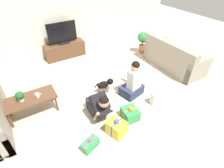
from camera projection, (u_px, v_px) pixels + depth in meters
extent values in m
plane|color=beige|center=(102.00, 94.00, 4.38)|extent=(16.00, 16.00, 0.00)
cube|color=beige|center=(60.00, 15.00, 5.39)|extent=(8.40, 0.06, 2.60)
cube|color=gray|center=(174.00, 60.00, 5.30)|extent=(0.82, 1.84, 0.44)
cube|color=gray|center=(169.00, 50.00, 4.91)|extent=(0.20, 1.84, 0.42)
cube|color=gray|center=(198.00, 70.00, 4.67)|extent=(0.82, 0.16, 0.62)
cube|color=gray|center=(155.00, 47.00, 5.81)|extent=(0.82, 0.16, 0.62)
cube|color=#3366AD|center=(182.00, 54.00, 4.83)|extent=(0.18, 0.34, 0.32)
cube|color=#288E6B|center=(166.00, 46.00, 5.23)|extent=(0.18, 0.34, 0.32)
cube|color=brown|center=(30.00, 99.00, 3.62)|extent=(1.04, 0.51, 0.03)
cylinder|color=brown|center=(10.00, 121.00, 3.42)|extent=(0.04, 0.04, 0.39)
cylinder|color=brown|center=(57.00, 104.00, 3.81)|extent=(0.04, 0.04, 0.39)
cylinder|color=brown|center=(8.00, 108.00, 3.69)|extent=(0.04, 0.04, 0.39)
cylinder|color=brown|center=(51.00, 94.00, 4.07)|extent=(0.04, 0.04, 0.39)
cube|color=brown|center=(65.00, 50.00, 5.79)|extent=(1.28, 0.41, 0.48)
cube|color=black|center=(64.00, 43.00, 5.63)|extent=(0.32, 0.20, 0.05)
cube|color=black|center=(62.00, 32.00, 5.43)|extent=(0.92, 0.03, 0.63)
cylinder|color=#A36042|center=(142.00, 48.00, 6.12)|extent=(0.21, 0.21, 0.28)
cylinder|color=brown|center=(142.00, 43.00, 6.01)|extent=(0.04, 0.04, 0.11)
sphere|color=#337F3D|center=(143.00, 37.00, 5.88)|extent=(0.37, 0.37, 0.37)
cube|color=#23232D|center=(96.00, 106.00, 3.82)|extent=(0.31, 0.45, 0.28)
cube|color=black|center=(100.00, 105.00, 3.46)|extent=(0.34, 0.49, 0.44)
sphere|color=tan|center=(104.00, 102.00, 3.21)|extent=(0.21, 0.21, 0.21)
sphere|color=black|center=(104.00, 101.00, 3.19)|extent=(0.19, 0.19, 0.19)
cylinder|color=tan|center=(96.00, 116.00, 3.44)|extent=(0.07, 0.26, 0.38)
cylinder|color=tan|center=(109.00, 111.00, 3.55)|extent=(0.07, 0.26, 0.38)
cube|color=#283351|center=(131.00, 90.00, 4.31)|extent=(0.60, 0.51, 0.24)
cube|color=white|center=(134.00, 79.00, 4.06)|extent=(0.36, 0.27, 0.49)
sphere|color=tan|center=(135.00, 66.00, 3.86)|extent=(0.21, 0.21, 0.21)
sphere|color=black|center=(136.00, 65.00, 3.83)|extent=(0.19, 0.19, 0.19)
cylinder|color=tan|center=(131.00, 76.00, 4.29)|extent=(0.11, 0.27, 0.06)
cylinder|color=tan|center=(124.00, 80.00, 4.14)|extent=(0.11, 0.27, 0.06)
ellipsoid|color=black|center=(103.00, 85.00, 4.30)|extent=(0.32, 0.20, 0.19)
sphere|color=black|center=(110.00, 82.00, 4.34)|extent=(0.16, 0.16, 0.16)
sphere|color=olive|center=(112.00, 81.00, 4.37)|extent=(0.07, 0.07, 0.07)
cylinder|color=black|center=(96.00, 86.00, 4.22)|extent=(0.11, 0.04, 0.12)
cylinder|color=olive|center=(108.00, 90.00, 4.39)|extent=(0.04, 0.04, 0.13)
cylinder|color=olive|center=(106.00, 88.00, 4.47)|extent=(0.04, 0.04, 0.13)
cylinder|color=olive|center=(101.00, 92.00, 4.33)|extent=(0.04, 0.04, 0.13)
cylinder|color=olive|center=(99.00, 90.00, 4.40)|extent=(0.04, 0.04, 0.13)
cube|color=yellow|center=(117.00, 128.00, 3.34)|extent=(0.38, 0.40, 0.30)
cube|color=#3D51BC|center=(117.00, 128.00, 3.34)|extent=(0.29, 0.11, 0.31)
sphere|color=#3D51BC|center=(117.00, 122.00, 3.23)|extent=(0.10, 0.10, 0.10)
cube|color=#2D934C|center=(90.00, 144.00, 3.12)|extent=(0.37, 0.27, 0.18)
cube|color=#CC3389|center=(90.00, 144.00, 3.12)|extent=(0.32, 0.14, 0.18)
sphere|color=#CC3389|center=(90.00, 140.00, 3.05)|extent=(0.06, 0.06, 0.06)
cube|color=#2D934C|center=(130.00, 114.00, 3.68)|extent=(0.35, 0.38, 0.24)
cube|color=orange|center=(130.00, 114.00, 3.68)|extent=(0.32, 0.06, 0.24)
sphere|color=orange|center=(131.00, 109.00, 3.59)|extent=(0.11, 0.11, 0.11)
cube|color=white|center=(156.00, 98.00, 4.01)|extent=(0.24, 0.14, 0.31)
torus|color=#4C3823|center=(157.00, 92.00, 3.91)|extent=(0.16, 0.16, 0.01)
cylinder|color=silver|center=(37.00, 95.00, 3.61)|extent=(0.08, 0.08, 0.09)
torus|color=silver|center=(40.00, 94.00, 3.63)|extent=(0.06, 0.01, 0.06)
cylinder|color=beige|center=(21.00, 99.00, 3.53)|extent=(0.11, 0.11, 0.07)
sphere|color=#1E5628|center=(20.00, 95.00, 3.47)|extent=(0.17, 0.17, 0.17)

